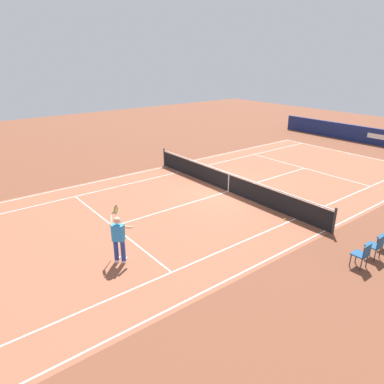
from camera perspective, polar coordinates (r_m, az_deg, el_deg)
The scene contains 9 objects.
ground_plane at distance 17.94m, azimuth 5.93°, elevation 0.12°, with size 60.00×60.00×0.00m, color brown.
court_slab at distance 17.94m, azimuth 5.93°, elevation 0.12°, with size 24.20×11.40×0.00m, color #935138.
court_line_markings at distance 17.93m, azimuth 5.93°, elevation 0.13°, with size 23.85×11.05×0.01m.
tennis_net at distance 17.77m, azimuth 5.99°, elevation 1.60°, with size 0.10×11.70×1.08m.
stadium_barrier at distance 30.66m, azimuth 28.22°, elevation 7.80°, with size 0.26×17.00×1.26m.
tennis_player_near at distance 11.74m, azimuth -11.82°, elevation -7.13°, with size 0.74×1.11×1.70m.
tennis_ball at distance 15.24m, azimuth 14.79°, elevation -4.30°, with size 0.07×0.07×0.07m, color #CCE01E.
spectator_chair_2 at distance 13.36m, azimuth 27.72°, elevation -7.63°, with size 0.44×0.44×0.88m.
spectator_chair_3 at distance 12.61m, azimuth 25.94°, elevation -9.00°, with size 0.44×0.44×0.88m.
Camera 1 is at (11.74, 11.96, 6.40)m, focal length 32.88 mm.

